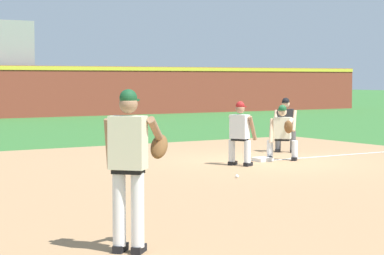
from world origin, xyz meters
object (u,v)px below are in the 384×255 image
Objects in this scene: first_base_bag at (262,159)px; baserunner at (240,131)px; first_baseman at (283,130)px; umpire at (286,123)px; pitcher at (131,160)px; baseball at (237,176)px.

first_base_bag is 0.26× the size of baserunner.
umpire reaches higher than first_baseman.
pitcher is (-6.96, -6.65, 1.01)m from first_base_bag.
baserunner is (1.27, 1.67, 0.76)m from baseball.
first_base_bag is at bearing 43.70° from pitcher.
pitcher is 1.39× the size of first_baseman.
first_base_bag is 3.12m from baseball.
pitcher is 11.92m from umpire.
baseball is 0.04× the size of pitcher.
first_base_bag reaches higher than baseball.
umpire is at bearing 33.28° from baserunner.
pitcher reaches higher than baseball.
pitcher is at bearing -137.57° from umpire.
umpire reaches higher than baseball.
first_base_bag is 1.33m from baserunner.
baseball is at bearing -136.65° from first_base_bag.
baserunner is (-1.00, -0.47, 0.75)m from first_base_bag.
umpire is at bearing 40.71° from baseball.
pitcher is 1.27× the size of umpire.
first_base_bag is 0.28× the size of first_baseman.
baseball is (-2.27, -2.14, -0.01)m from first_base_bag.
baseball is 5.46m from umpire.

